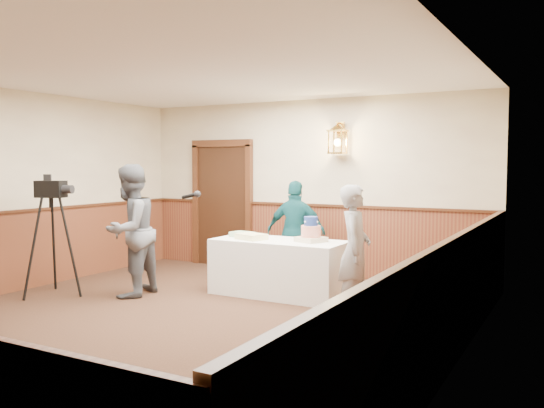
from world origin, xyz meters
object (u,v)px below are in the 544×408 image
(display_table, at_px, (279,268))
(tiered_cake, at_px, (311,232))
(sheet_cake_yellow, at_px, (251,237))
(sheet_cake_green, at_px, (242,234))
(baker, at_px, (355,250))
(interviewer, at_px, (130,230))
(assistant_p, at_px, (296,232))
(tv_camera_rig, at_px, (52,244))

(display_table, bearing_deg, tiered_cake, 6.19)
(tiered_cake, xyz_separation_m, sheet_cake_yellow, (-0.81, -0.17, -0.09))
(sheet_cake_green, xyz_separation_m, baker, (1.87, -0.50, -0.02))
(sheet_cake_green, relative_size, interviewer, 0.17)
(baker, xyz_separation_m, assistant_p, (-1.43, 1.32, -0.00))
(sheet_cake_yellow, distance_m, interviewer, 1.63)
(sheet_cake_yellow, bearing_deg, interviewer, -146.68)
(tiered_cake, relative_size, tv_camera_rig, 0.27)
(assistant_p, xyz_separation_m, tv_camera_rig, (-2.47, -2.37, -0.07))
(sheet_cake_yellow, relative_size, assistant_p, 0.25)
(tiered_cake, bearing_deg, sheet_cake_green, 179.68)
(assistant_p, bearing_deg, interviewer, 40.05)
(baker, bearing_deg, assistant_p, 32.86)
(display_table, bearing_deg, sheet_cake_yellow, -161.50)
(interviewer, bearing_deg, assistant_p, 134.41)
(baker, height_order, assistant_p, baker)
(tiered_cake, relative_size, sheet_cake_yellow, 1.11)
(sheet_cake_green, relative_size, tv_camera_rig, 0.19)
(display_table, distance_m, interviewer, 2.06)
(sheet_cake_green, xyz_separation_m, interviewer, (-1.10, -1.07, 0.10))
(baker, relative_size, assistant_p, 1.00)
(interviewer, xyz_separation_m, tv_camera_rig, (-0.94, -0.49, -0.19))
(sheet_cake_yellow, bearing_deg, tv_camera_rig, -148.99)
(display_table, relative_size, tiered_cake, 4.31)
(display_table, height_order, interviewer, interviewer)
(baker, height_order, tv_camera_rig, tv_camera_rig)
(assistant_p, bearing_deg, sheet_cake_green, 51.05)
(sheet_cake_green, height_order, interviewer, interviewer)
(tiered_cake, relative_size, baker, 0.27)
(sheet_cake_yellow, bearing_deg, assistant_p, 79.61)
(assistant_p, bearing_deg, display_table, 91.10)
(interviewer, relative_size, tv_camera_rig, 1.14)
(display_table, height_order, sheet_cake_yellow, sheet_cake_yellow)
(sheet_cake_green, bearing_deg, tv_camera_rig, -142.64)
(assistant_p, distance_m, tv_camera_rig, 3.43)
(sheet_cake_yellow, height_order, baker, baker)
(sheet_cake_yellow, xyz_separation_m, baker, (1.61, -0.33, -0.02))
(tiered_cake, distance_m, assistant_p, 1.04)
(interviewer, bearing_deg, baker, 94.44)
(display_table, bearing_deg, assistant_p, 101.80)
(sheet_cake_green, bearing_deg, display_table, -5.04)
(baker, bearing_deg, sheet_cake_yellow, 64.05)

